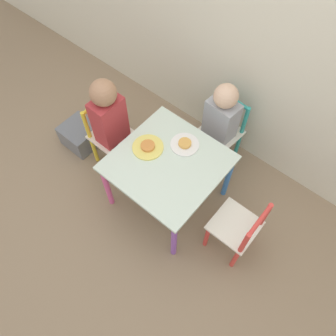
% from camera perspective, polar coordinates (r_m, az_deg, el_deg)
% --- Properties ---
extents(ground_plane, '(6.00, 6.00, 0.00)m').
position_cam_1_polar(ground_plane, '(2.34, 0.00, -5.13)').
color(ground_plane, '#8C755B').
extents(kids_table, '(0.63, 0.63, 0.47)m').
position_cam_1_polar(kids_table, '(1.99, 0.00, 0.11)').
color(kids_table, silver).
rests_on(kids_table, ground_plane).
extents(chair_yellow, '(0.26, 0.26, 0.54)m').
position_cam_1_polar(chair_yellow, '(2.34, -10.05, 5.54)').
color(chair_yellow, silver).
rests_on(chair_yellow, ground_plane).
extents(chair_teal, '(0.28, 0.28, 0.54)m').
position_cam_1_polar(chair_teal, '(2.35, 9.32, 6.12)').
color(chair_teal, silver).
rests_on(chair_teal, ground_plane).
extents(chair_red, '(0.26, 0.26, 0.54)m').
position_cam_1_polar(chair_red, '(2.00, 11.98, -10.37)').
color(chair_red, silver).
rests_on(chair_red, ground_plane).
extents(child_left, '(0.22, 0.20, 0.80)m').
position_cam_1_polar(child_left, '(2.14, -9.79, 8.18)').
color(child_left, '#7A6B5B').
rests_on(child_left, ground_plane).
extents(child_back, '(0.21, 0.22, 0.73)m').
position_cam_1_polar(child_back, '(2.18, 8.89, 8.01)').
color(child_back, '#38383D').
rests_on(child_back, ground_plane).
extents(plate_left, '(0.19, 0.19, 0.03)m').
position_cam_1_polar(plate_left, '(1.99, -3.53, 3.70)').
color(plate_left, '#EADB66').
rests_on(plate_left, kids_table).
extents(plate_back, '(0.18, 0.18, 0.03)m').
position_cam_1_polar(plate_back, '(2.00, 2.94, 4.16)').
color(plate_back, white).
rests_on(plate_back, kids_table).
extents(storage_bin, '(0.26, 0.24, 0.18)m').
position_cam_1_polar(storage_bin, '(2.62, -14.99, 5.53)').
color(storage_bin, slate).
rests_on(storage_bin, ground_plane).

